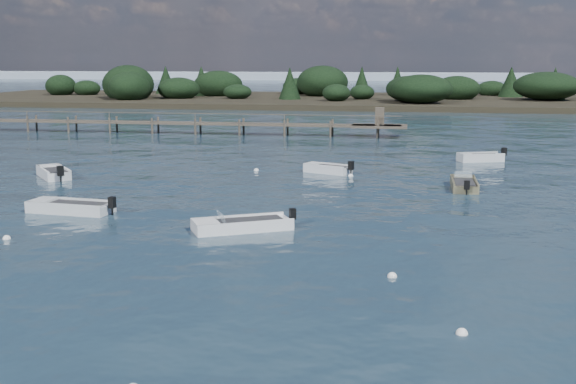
% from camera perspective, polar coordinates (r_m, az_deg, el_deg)
% --- Properties ---
extents(ground, '(400.00, 400.00, 0.00)m').
position_cam_1_polar(ground, '(78.86, 4.70, 5.32)').
color(ground, '#162734').
rests_on(ground, ground).
extents(dinghy_mid_white_a, '(4.33, 3.28, 1.03)m').
position_cam_1_polar(dinghy_mid_white_a, '(30.26, -3.67, -2.76)').
color(dinghy_mid_white_a, silver).
rests_on(dinghy_mid_white_a, ground).
extents(dinghy_mid_grey, '(4.32, 1.90, 1.08)m').
position_cam_1_polar(dinghy_mid_grey, '(35.13, -16.79, -1.31)').
color(dinghy_mid_grey, silver).
rests_on(dinghy_mid_grey, ground).
extents(tender_far_grey_b, '(3.50, 2.18, 1.18)m').
position_cam_1_polar(tender_far_grey_b, '(52.16, 14.96, 2.54)').
color(tender_far_grey_b, silver).
rests_on(tender_far_grey_b, ground).
extents(tender_far_white, '(3.28, 2.24, 1.12)m').
position_cam_1_polar(tender_far_white, '(45.29, 3.15, 1.71)').
color(tender_far_white, silver).
rests_on(tender_far_white, ground).
extents(tender_far_grey, '(3.21, 3.48, 1.22)m').
position_cam_1_polar(tender_far_grey, '(45.73, -18.03, 1.31)').
color(tender_far_grey, silver).
rests_on(tender_far_grey, ground).
extents(dinghy_extra_b, '(1.36, 4.02, 1.03)m').
position_cam_1_polar(dinghy_extra_b, '(41.05, 13.73, 0.48)').
color(dinghy_extra_b, '#6E6849').
rests_on(dinghy_extra_b, ground).
extents(buoy_b, '(0.32, 0.32, 0.32)m').
position_cam_1_polar(buoy_b, '(24.08, 8.23, -6.66)').
color(buoy_b, white).
rests_on(buoy_b, ground).
extents(buoy_c, '(0.32, 0.32, 0.32)m').
position_cam_1_polar(buoy_c, '(30.82, -21.34, -3.48)').
color(buoy_c, white).
rests_on(buoy_c, ground).
extents(buoy_e, '(0.32, 0.32, 0.32)m').
position_cam_1_polar(buoy_e, '(46.23, -2.52, 1.70)').
color(buoy_e, white).
rests_on(buoy_e, ground).
extents(buoy_extra_a, '(0.32, 0.32, 0.32)m').
position_cam_1_polar(buoy_extra_a, '(19.66, 13.57, -10.85)').
color(buoy_extra_a, white).
rests_on(buoy_extra_a, ground).
extents(buoy_extra_b, '(0.32, 0.32, 0.32)m').
position_cam_1_polar(buoy_extra_b, '(44.16, 4.97, 1.25)').
color(buoy_extra_b, white).
rests_on(buoy_extra_b, ground).
extents(jetty, '(64.50, 3.20, 3.40)m').
position_cam_1_polar(jetty, '(72.40, -13.66, 5.38)').
color(jetty, '#4B4237').
rests_on(jetty, ground).
extents(far_headland, '(190.00, 40.00, 5.80)m').
position_cam_1_polar(far_headland, '(119.74, 18.58, 7.51)').
color(far_headland, black).
rests_on(far_headland, ground).
extents(distant_haze, '(280.00, 20.00, 2.40)m').
position_cam_1_polar(distant_haze, '(266.56, -11.74, 8.75)').
color(distant_haze, '#8B9AAC').
rests_on(distant_haze, ground).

